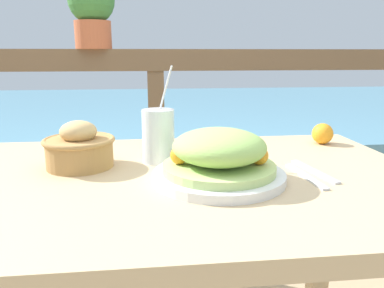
{
  "coord_description": "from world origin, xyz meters",
  "views": [
    {
      "loc": [
        -0.03,
        -0.83,
        1.0
      ],
      "look_at": [
        0.07,
        0.05,
        0.79
      ],
      "focal_mm": 35.0,
      "sensor_mm": 36.0,
      "label": 1
    }
  ],
  "objects": [
    {
      "name": "potted_plant",
      "position": [
        -0.25,
        0.82,
        1.18
      ],
      "size": [
        0.19,
        0.19,
        0.29
      ],
      "color": "#B75B38",
      "rests_on": "railing_fence"
    },
    {
      "name": "railing_fence",
      "position": [
        0.0,
        0.82,
        0.77
      ],
      "size": [
        2.8,
        0.08,
        1.02
      ],
      "color": "brown",
      "rests_on": "ground_plane"
    },
    {
      "name": "orange_near_basket",
      "position": [
        0.5,
        0.26,
        0.76
      ],
      "size": [
        0.06,
        0.06,
        0.06
      ],
      "color": "orange",
      "rests_on": "patio_table"
    },
    {
      "name": "drink_glass",
      "position": [
        -0.01,
        0.12,
        0.8
      ],
      "size": [
        0.08,
        0.08,
        0.25
      ],
      "color": "silver",
      "rests_on": "patio_table"
    },
    {
      "name": "sea_backdrop",
      "position": [
        0.0,
        3.32,
        0.22
      ],
      "size": [
        12.0,
        4.0,
        0.44
      ],
      "color": "#568EA8",
      "rests_on": "ground_plane"
    },
    {
      "name": "knife",
      "position": [
        0.36,
        -0.02,
        0.73
      ],
      "size": [
        0.05,
        0.18,
        0.0
      ],
      "color": "silver",
      "rests_on": "patio_table"
    },
    {
      "name": "patio_table",
      "position": [
        0.0,
        0.0,
        0.63
      ],
      "size": [
        1.25,
        0.77,
        0.73
      ],
      "color": "tan",
      "rests_on": "ground_plane"
    },
    {
      "name": "salad_plate",
      "position": [
        0.12,
        -0.05,
        0.78
      ],
      "size": [
        0.29,
        0.29,
        0.12
      ],
      "color": "silver",
      "rests_on": "patio_table"
    },
    {
      "name": "bread_basket",
      "position": [
        -0.2,
        0.09,
        0.78
      ],
      "size": [
        0.17,
        0.17,
        0.12
      ],
      "color": "#AD7F47",
      "rests_on": "patio_table"
    },
    {
      "name": "fork",
      "position": [
        0.32,
        -0.05,
        0.73
      ],
      "size": [
        0.03,
        0.18,
        0.0
      ],
      "color": "silver",
      "rests_on": "patio_table"
    }
  ]
}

